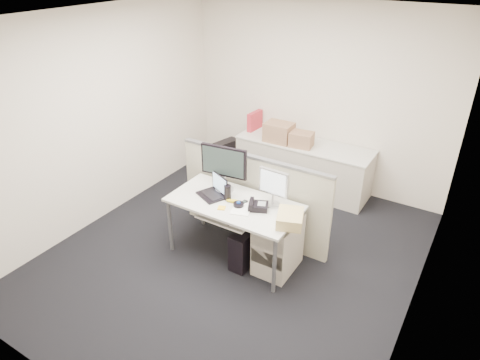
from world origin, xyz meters
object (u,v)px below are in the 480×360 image
Objects in this scene: monitor_main at (224,169)px; laptop at (211,187)px; desk at (234,207)px; desk_phone at (258,206)px.

laptop is at bearing -111.03° from monitor_main.
desk is 0.35m from laptop.
desk_phone is at bearing -22.96° from monitor_main.
monitor_main is 0.62m from desk_phone.
monitor_main is 1.76× the size of laptop.
monitor_main reaches higher than desk.
desk_phone is at bearing 4.32° from desk.
desk_phone is at bearing 28.68° from laptop.
desk is 2.66× the size of monitor_main.
laptop reaches higher than desk_phone.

